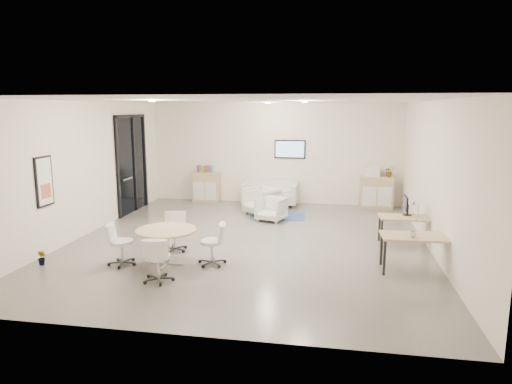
{
  "coord_description": "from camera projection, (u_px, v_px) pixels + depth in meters",
  "views": [
    {
      "loc": [
        1.91,
        -9.98,
        3.04
      ],
      "look_at": [
        0.11,
        0.4,
        1.09
      ],
      "focal_mm": 32.0,
      "sensor_mm": 36.0,
      "label": 1
    }
  ],
  "objects": [
    {
      "name": "room_shell",
      "position": [
        248.0,
        173.0,
        10.25
      ],
      "size": [
        9.6,
        10.6,
        4.8
      ],
      "color": "#605E58",
      "rests_on": "ground"
    },
    {
      "name": "glass_door",
      "position": [
        132.0,
        161.0,
        13.36
      ],
      "size": [
        0.09,
        1.9,
        2.85
      ],
      "color": "black",
      "rests_on": "room_shell"
    },
    {
      "name": "artwork",
      "position": [
        44.0,
        182.0,
        9.37
      ],
      "size": [
        0.05,
        0.54,
        1.04
      ],
      "color": "black",
      "rests_on": "room_shell"
    },
    {
      "name": "wall_tv",
      "position": [
        290.0,
        149.0,
        14.46
      ],
      "size": [
        0.98,
        0.06,
        0.58
      ],
      "color": "black",
      "rests_on": "room_shell"
    },
    {
      "name": "ceiling_spots",
      "position": [
        246.0,
        102.0,
        10.8
      ],
      "size": [
        3.14,
        4.14,
        0.03
      ],
      "color": "#FFEAC6",
      "rests_on": "room_shell"
    },
    {
      "name": "sideboard_left",
      "position": [
        206.0,
        187.0,
        14.94
      ],
      "size": [
        0.87,
        0.45,
        0.98
      ],
      "color": "tan",
      "rests_on": "room_shell"
    },
    {
      "name": "sideboard_right",
      "position": [
        376.0,
        192.0,
        14.02
      ],
      "size": [
        0.98,
        0.47,
        0.98
      ],
      "color": "tan",
      "rests_on": "room_shell"
    },
    {
      "name": "books",
      "position": [
        205.0,
        169.0,
        14.84
      ],
      "size": [
        0.5,
        0.14,
        0.22
      ],
      "color": "red",
      "rests_on": "sideboard_left"
    },
    {
      "name": "printer",
      "position": [
        373.0,
        171.0,
        13.93
      ],
      "size": [
        0.48,
        0.42,
        0.31
      ],
      "rotation": [
        0.0,
        0.0,
        -0.13
      ],
      "color": "white",
      "rests_on": "sideboard_right"
    },
    {
      "name": "loveseat",
      "position": [
        270.0,
        194.0,
        14.43
      ],
      "size": [
        1.72,
        0.89,
        0.64
      ],
      "rotation": [
        0.0,
        0.0,
        -0.02
      ],
      "color": "silver",
      "rests_on": "room_shell"
    },
    {
      "name": "blue_rug",
      "position": [
        278.0,
        216.0,
        12.98
      ],
      "size": [
        1.54,
        1.07,
        0.01
      ],
      "primitive_type": "cube",
      "rotation": [
        0.0,
        0.0,
        0.05
      ],
      "color": "#2B4785",
      "rests_on": "room_shell"
    },
    {
      "name": "armchair_left",
      "position": [
        262.0,
        200.0,
        13.13
      ],
      "size": [
        1.15,
        1.15,
        0.87
      ],
      "primitive_type": "imported",
      "rotation": [
        0.0,
        0.0,
        -0.74
      ],
      "color": "silver",
      "rests_on": "room_shell"
    },
    {
      "name": "armchair_right",
      "position": [
        271.0,
        208.0,
        12.41
      ],
      "size": [
        0.86,
        0.83,
        0.72
      ],
      "primitive_type": "imported",
      "rotation": [
        0.0,
        0.0,
        -0.31
      ],
      "color": "silver",
      "rests_on": "room_shell"
    },
    {
      "name": "desk_rear",
      "position": [
        408.0,
        220.0,
        10.14
      ],
      "size": [
        1.28,
        0.67,
        0.66
      ],
      "rotation": [
        0.0,
        0.0,
        0.03
      ],
      "color": "tan",
      "rests_on": "room_shell"
    },
    {
      "name": "desk_front",
      "position": [
        418.0,
        239.0,
        8.48
      ],
      "size": [
        1.38,
        0.75,
        0.7
      ],
      "rotation": [
        0.0,
        0.0,
        0.06
      ],
      "color": "tan",
      "rests_on": "room_shell"
    },
    {
      "name": "monitor",
      "position": [
        406.0,
        205.0,
        10.23
      ],
      "size": [
        0.2,
        0.5,
        0.44
      ],
      "color": "black",
      "rests_on": "desk_rear"
    },
    {
      "name": "round_table",
      "position": [
        166.0,
        233.0,
        8.88
      ],
      "size": [
        1.17,
        1.17,
        0.71
      ],
      "color": "tan",
      "rests_on": "room_shell"
    },
    {
      "name": "meeting_chairs",
      "position": [
        167.0,
        244.0,
        8.92
      ],
      "size": [
        2.41,
        2.41,
        0.82
      ],
      "color": "white",
      "rests_on": "room_shell"
    },
    {
      "name": "plant_cabinet",
      "position": [
        389.0,
        173.0,
        13.82
      ],
      "size": [
        0.4,
        0.41,
        0.25
      ],
      "primitive_type": "imported",
      "rotation": [
        0.0,
        0.0,
        0.42
      ],
      "color": "#3F7F3F",
      "rests_on": "sideboard_right"
    },
    {
      "name": "plant_floor",
      "position": [
        42.0,
        262.0,
        8.93
      ],
      "size": [
        0.25,
        0.34,
        0.14
      ],
      "primitive_type": "imported",
      "rotation": [
        0.0,
        0.0,
        -0.3
      ],
      "color": "#3F7F3F",
      "rests_on": "room_shell"
    },
    {
      "name": "cup",
      "position": [
        412.0,
        233.0,
        8.37
      ],
      "size": [
        0.14,
        0.12,
        0.14
      ],
      "primitive_type": "imported",
      "rotation": [
        0.0,
        0.0,
        -0.09
      ],
      "color": "white",
      "rests_on": "desk_front"
    }
  ]
}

